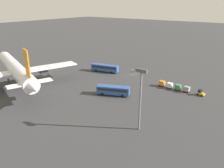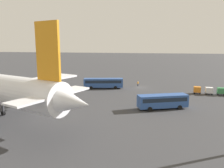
{
  "view_description": "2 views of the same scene",
  "coord_description": "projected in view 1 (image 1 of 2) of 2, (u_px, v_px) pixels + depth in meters",
  "views": [
    {
      "loc": [
        -47.36,
        79.26,
        29.7
      ],
      "look_at": [
        -4.0,
        20.45,
        2.33
      ],
      "focal_mm": 35.0,
      "sensor_mm": 36.0,
      "label": 1
    },
    {
      "loc": [
        -6.23,
        72.11,
        14.11
      ],
      "look_at": [
        5.36,
        20.33,
        4.51
      ],
      "focal_mm": 35.0,
      "sensor_mm": 36.0,
      "label": 2
    }
  ],
  "objects": [
    {
      "name": "cargo_cart_grey",
      "position": [
        187.0,
        89.0,
        76.66
      ],
      "size": [
        2.12,
        1.83,
        2.06
      ],
      "rotation": [
        0.0,
        0.0,
        -0.08
      ],
      "color": "#38383D",
      "rests_on": "ground"
    },
    {
      "name": "light_pole",
      "position": [
        140.0,
        93.0,
        51.08
      ],
      "size": [
        2.8,
        0.7,
        15.66
      ],
      "color": "slate",
      "rests_on": "ground"
    },
    {
      "name": "cargo_cart_orange",
      "position": [
        162.0,
        83.0,
        82.12
      ],
      "size": [
        2.12,
        1.83,
        2.06
      ],
      "rotation": [
        0.0,
        0.0,
        -0.08
      ],
      "color": "#38383D",
      "rests_on": "ground"
    },
    {
      "name": "baggage_tug",
      "position": [
        201.0,
        93.0,
        74.07
      ],
      "size": [
        2.68,
        2.22,
        2.1
      ],
      "rotation": [
        0.0,
        0.0,
        -0.3
      ],
      "color": "gold",
      "rests_on": "ground"
    },
    {
      "name": "shuttle_bus_far",
      "position": [
        113.0,
        90.0,
        74.0
      ],
      "size": [
        11.34,
        6.99,
        3.18
      ],
      "rotation": [
        0.0,
        0.0,
        0.41
      ],
      "color": "#2D5199",
      "rests_on": "ground"
    },
    {
      "name": "shuttle_bus_near",
      "position": [
        105.0,
        68.0,
        98.94
      ],
      "size": [
        12.88,
        5.62,
        3.31
      ],
      "rotation": [
        0.0,
        0.0,
        0.24
      ],
      "color": "#2D5199",
      "rests_on": "ground"
    },
    {
      "name": "ground_plane",
      "position": [
        132.0,
        74.0,
        96.48
      ],
      "size": [
        600.0,
        600.0,
        0.0
      ],
      "primitive_type": "plane",
      "color": "#38383A"
    },
    {
      "name": "worker_person",
      "position": [
        132.0,
        71.0,
        98.3
      ],
      "size": [
        0.38,
        0.38,
        1.74
      ],
      "color": "#1E1E2D",
      "rests_on": "ground"
    },
    {
      "name": "cargo_cart_white",
      "position": [
        170.0,
        85.0,
        80.12
      ],
      "size": [
        2.12,
        1.83,
        2.06
      ],
      "rotation": [
        0.0,
        0.0,
        -0.08
      ],
      "color": "#38383D",
      "rests_on": "ground"
    },
    {
      "name": "airplane",
      "position": [
        16.0,
        70.0,
        80.47
      ],
      "size": [
        51.36,
        44.79,
        17.26
      ],
      "rotation": [
        0.0,
        0.0,
        -0.34
      ],
      "color": "silver",
      "rests_on": "ground"
    },
    {
      "name": "cargo_cart_green",
      "position": [
        178.0,
        87.0,
        78.4
      ],
      "size": [
        2.12,
        1.83,
        2.06
      ],
      "rotation": [
        0.0,
        0.0,
        -0.08
      ],
      "color": "#38383D",
      "rests_on": "ground"
    }
  ]
}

